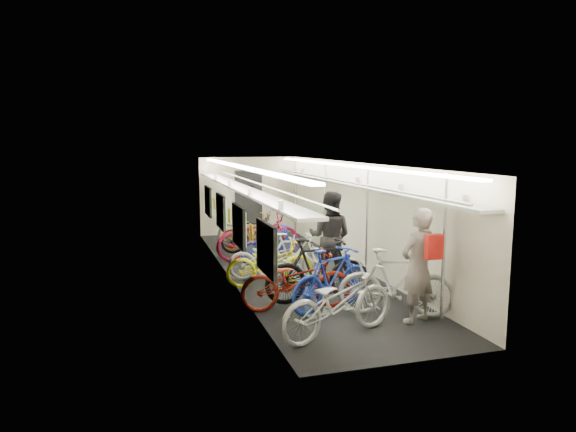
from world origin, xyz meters
TOP-DOWN VIEW (x-y plane):
  - train_car_shell at (-0.36, 0.71)m, footprint 10.00×10.00m
  - bicycle_0 at (-0.55, -3.89)m, footprint 2.15×1.31m
  - bicycle_1 at (-0.18, -2.67)m, footprint 1.85×1.19m
  - bicycle_2 at (-0.76, -2.53)m, footprint 1.98×0.82m
  - bicycle_3 at (-0.27, -2.22)m, footprint 1.96×0.57m
  - bicycle_4 at (-0.82, -0.93)m, footprint 1.78×0.67m
  - bicycle_5 at (-0.21, -0.52)m, footprint 1.65×0.53m
  - bicycle_6 at (-0.72, -0.59)m, footprint 1.88×1.17m
  - bicycle_7 at (-0.33, 0.76)m, footprint 1.65×0.72m
  - bicycle_8 at (-0.49, 1.50)m, footprint 2.31×1.19m
  - bicycle_9 at (-0.54, 2.04)m, footprint 1.70×1.01m
  - bicycle_10 at (-0.43, 2.77)m, footprint 1.87×1.02m
  - bicycle_11 at (0.71, -3.32)m, footprint 1.95×1.26m
  - bicycle_12 at (-0.38, 2.90)m, footprint 2.00×1.40m
  - passenger_near at (0.89, -3.65)m, footprint 0.78×0.65m
  - passenger_mid at (0.43, -0.99)m, footprint 1.15×1.10m
  - backpack at (0.98, -3.94)m, footprint 0.27×0.16m

SIDE VIEW (x-z plane):
  - bicycle_4 at x=-0.82m, z-range 0.00..0.93m
  - bicycle_10 at x=-0.43m, z-range 0.00..0.93m
  - bicycle_6 at x=-0.72m, z-range 0.00..0.94m
  - bicycle_7 at x=-0.33m, z-range 0.00..0.96m
  - bicycle_5 at x=-0.21m, z-range 0.00..0.98m
  - bicycle_9 at x=-0.54m, z-range 0.00..0.99m
  - bicycle_12 at x=-0.38m, z-range 0.00..0.99m
  - bicycle_2 at x=-0.76m, z-range 0.00..1.02m
  - bicycle_0 at x=-0.55m, z-range 0.00..1.07m
  - bicycle_1 at x=-0.18m, z-range 0.00..1.08m
  - bicycle_11 at x=0.71m, z-range 0.00..1.14m
  - bicycle_8 at x=-0.49m, z-range 0.00..1.16m
  - bicycle_3 at x=-0.27m, z-range 0.00..1.18m
  - passenger_near at x=0.89m, z-range 0.00..1.84m
  - passenger_mid at x=0.43m, z-range 0.00..1.87m
  - backpack at x=0.98m, z-range 1.09..1.47m
  - train_car_shell at x=-0.36m, z-range -3.34..6.66m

